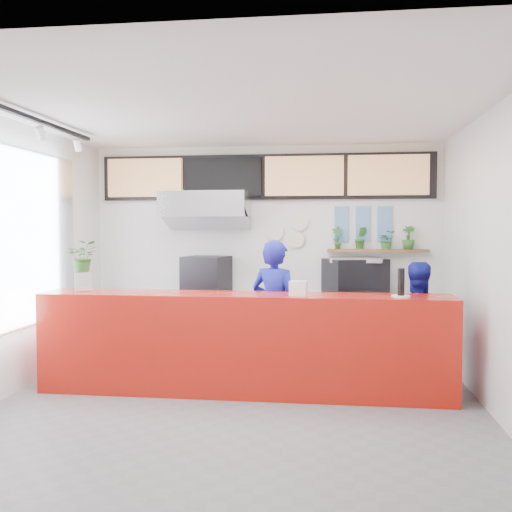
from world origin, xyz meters
The scene contains 44 objects.
floor centered at (0.00, 0.00, 0.00)m, with size 5.00×5.00×0.00m, color slate.
ceiling centered at (0.00, 0.00, 3.00)m, with size 5.00×5.00×0.00m, color silver.
wall_back centered at (0.00, 2.50, 1.50)m, with size 5.00×5.00×0.00m, color white.
wall_left centered at (-2.50, 0.00, 1.50)m, with size 5.00×5.00×0.00m, color white.
wall_right centered at (2.50, 0.00, 1.50)m, with size 5.00×5.00×0.00m, color white.
service_counter centered at (0.00, 0.40, 0.55)m, with size 4.50×0.60×1.10m, color #B4170C.
cream_band centered at (0.00, 2.49, 2.60)m, with size 5.00×0.02×0.80m, color beige.
prep_bench centered at (-0.80, 2.20, 0.45)m, with size 1.80×0.60×0.90m, color #B2B5BA.
panini_oven centered at (-0.80, 2.20, 1.16)m, with size 0.57×0.57×0.52m, color black.
extraction_hood centered at (-0.80, 2.15, 2.15)m, with size 1.20×0.70×0.35m, color #B2B5BA.
hood_lip centered at (-0.80, 2.15, 1.95)m, with size 1.20×0.70×0.08m, color #B2B5BA.
right_bench centered at (1.50, 2.20, 0.45)m, with size 1.80×0.60×0.90m, color #B2B5BA.
espresso_machine centered at (1.28, 2.20, 1.15)m, with size 0.77×0.55×0.50m, color black.
espresso_tray centered at (1.28, 2.20, 1.38)m, with size 0.69×0.48×0.06m, color #B8BABF.
herb_shelf centered at (1.60, 2.40, 1.50)m, with size 1.40×0.18×0.04m, color brown.
menu_board_far_left centered at (-1.75, 2.38, 2.55)m, with size 1.10×0.10×0.55m, color tan.
menu_board_mid_left centered at (-0.59, 2.38, 2.55)m, with size 1.10×0.10×0.55m, color black.
menu_board_mid_right centered at (0.57, 2.38, 2.55)m, with size 1.10×0.10×0.55m, color tan.
menu_board_far_right centered at (1.73, 2.38, 2.55)m, with size 1.10×0.10×0.55m, color tan.
soffit centered at (0.00, 2.46, 2.55)m, with size 4.80×0.04×0.65m, color black.
window_pane centered at (-2.47, 0.30, 1.70)m, with size 0.04×2.20×1.90m, color silver.
window_frame centered at (-2.45, 0.30, 1.70)m, with size 0.03×2.30×2.00m, color #B2B5BA.
track_rail centered at (-2.10, 0.00, 2.94)m, with size 0.05×2.40×0.04m, color black.
dec_plate_a centered at (0.15, 2.47, 1.75)m, with size 0.24×0.24×0.03m, color silver.
dec_plate_b centered at (0.45, 2.47, 1.65)m, with size 0.24×0.24×0.03m, color silver.
dec_plate_c centered at (0.15, 2.47, 1.45)m, with size 0.24×0.24×0.03m, color silver.
dec_plate_d centered at (0.50, 2.47, 1.90)m, with size 0.24×0.24×0.03m, color silver.
photo_frame_a centered at (1.10, 2.48, 2.00)m, with size 0.20×0.02×0.25m, color #598CBF.
photo_frame_b centered at (1.40, 2.48, 2.00)m, with size 0.20×0.02×0.25m, color #598CBF.
photo_frame_c centered at (1.70, 2.48, 2.00)m, with size 0.20×0.02×0.25m, color #598CBF.
photo_frame_d centered at (1.10, 2.48, 1.75)m, with size 0.20×0.02×0.25m, color #598CBF.
photo_frame_e centered at (1.40, 2.48, 1.75)m, with size 0.20×0.02×0.25m, color #598CBF.
photo_frame_f centered at (1.70, 2.48, 1.75)m, with size 0.20×0.02×0.25m, color #598CBF.
staff_center centered at (0.29, 1.01, 0.84)m, with size 0.61×0.40×1.68m, color navy.
staff_right centered at (1.92, 0.97, 0.72)m, with size 0.70×0.54×1.43m, color navy.
herb_a centered at (1.04, 2.40, 1.68)m, with size 0.17×0.12×0.32m, color #2C6924.
herb_b centered at (1.37, 2.40, 1.68)m, with size 0.17×0.14×0.32m, color #2C6924.
herb_c centered at (1.72, 2.40, 1.65)m, with size 0.23×0.20×0.26m, color #2C6924.
herb_d centered at (2.02, 2.40, 1.68)m, with size 0.18×0.16×0.33m, color #2C6924.
glass_vase centered at (-1.83, 0.39, 1.21)m, with size 0.18×0.18×0.22m, color white.
basil_vase centered at (-1.83, 0.39, 1.50)m, with size 0.32×0.28×0.36m, color #2C6924.
napkin_holder centered at (0.60, 0.31, 1.18)m, with size 0.18×0.11×0.16m, color white.
white_plate centered at (1.67, 0.34, 1.11)m, with size 0.19×0.19×0.01m, color white.
pepper_mill centered at (1.67, 0.34, 1.26)m, with size 0.07×0.07×0.28m, color black.
Camera 1 is at (0.92, -5.72, 1.82)m, focal length 40.00 mm.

